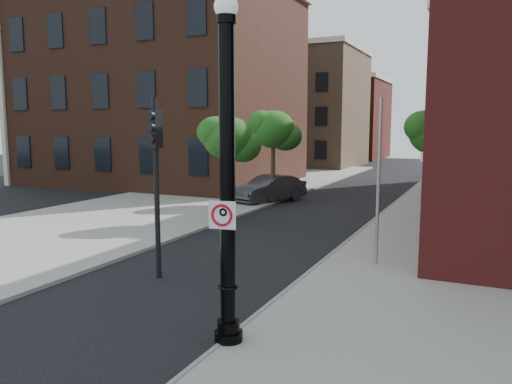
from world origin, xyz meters
The scene contains 16 objects.
ground centered at (0.00, 0.00, 0.00)m, with size 120.00×120.00×0.00m, color black.
sidewalk_right centered at (6.00, 10.00, 0.06)m, with size 8.00×60.00×0.12m, color gray.
sidewalk_left centered at (-9.00, 18.00, 0.06)m, with size 10.00×50.00×0.12m, color gray.
curb_edge centered at (2.05, 10.00, 0.07)m, with size 0.10×60.00×0.14m, color gray.
victorian_building centered at (-16.00, 23.97, 8.74)m, with size 18.60×14.60×17.95m.
bg_building_tan_a centered at (-12.00, 44.00, 6.00)m, with size 12.00×12.00×12.00m, color brown.
bg_building_red centered at (-12.00, 58.00, 5.00)m, with size 12.00×12.00×10.00m, color #5E2116.
lamppost centered at (2.13, 0.21, 3.10)m, with size 0.57×0.57×6.71m.
no_parking_sign centered at (2.10, 0.04, 2.67)m, with size 0.54×0.12×0.54m.
parked_car centered at (-4.58, 17.73, 0.77)m, with size 1.63×4.66×1.54m, color #333338.
traffic_signal_left centered at (-1.82, 3.33, 3.44)m, with size 0.36×0.43×5.10m.
traffic_signal_right centered at (4.80, 9.82, 3.00)m, with size 0.35×0.39×4.46m.
utility_pole centered at (3.64, 7.02, 2.58)m, with size 0.10×0.10×5.17m, color #999999.
street_tree_a centered at (-3.83, 11.44, 3.74)m, with size 2.63×2.38×4.75m.
street_tree_b centered at (-4.15, 17.31, 4.07)m, with size 2.87×2.59×5.17m.
street_tree_c centered at (4.42, 15.82, 3.96)m, with size 2.79×2.52×5.02m.
Camera 1 is at (6.59, -8.10, 4.35)m, focal length 35.00 mm.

